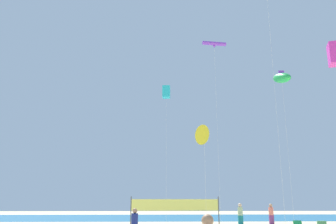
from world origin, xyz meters
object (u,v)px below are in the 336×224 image
object	(u,v)px
kite_cyan_box	(166,92)
kite_magenta_box	(336,54)
volleyball_net	(175,206)
kite_green_inflatable	(282,78)
beachgoer_sage_shirt	(240,214)
kite_yellow_delta	(204,135)
beachgoer_coral_shirt	(271,213)
beachgoer_navy_shirt	(135,222)
kite_violet_tube	(214,44)

from	to	relation	value
kite_cyan_box	kite_magenta_box	bearing A→B (deg)	-57.60
volleyball_net	kite_green_inflatable	world-z (taller)	kite_green_inflatable
kite_magenta_box	kite_cyan_box	xyz separation A→B (m)	(-10.02, 15.79, 2.49)
beachgoer_sage_shirt	kite_green_inflatable	distance (m)	12.34
beachgoer_sage_shirt	kite_magenta_box	xyz separation A→B (m)	(3.81, -11.19, 9.82)
beachgoer_sage_shirt	kite_green_inflatable	size ratio (longest dim) A/B	0.14
kite_yellow_delta	beachgoer_coral_shirt	bearing A→B (deg)	46.89
kite_yellow_delta	beachgoer_sage_shirt	bearing A→B (deg)	58.10
kite_yellow_delta	kite_magenta_box	bearing A→B (deg)	-33.81
kite_magenta_box	kite_yellow_delta	size ratio (longest dim) A/B	1.56
beachgoer_coral_shirt	beachgoer_navy_shirt	xyz separation A→B (m)	(-11.48, -11.60, -0.10)
beachgoer_coral_shirt	kite_yellow_delta	distance (m)	11.53
beachgoer_navy_shirt	kite_magenta_box	distance (m)	15.77
beachgoer_navy_shirt	kite_cyan_box	bearing A→B (deg)	-41.07
kite_yellow_delta	kite_cyan_box	bearing A→B (deg)	102.74
kite_violet_tube	kite_cyan_box	size ratio (longest dim) A/B	1.33
volleyball_net	kite_cyan_box	world-z (taller)	kite_cyan_box
kite_yellow_delta	kite_cyan_box	size ratio (longest dim) A/B	0.53
beachgoer_navy_shirt	kite_yellow_delta	size ratio (longest dim) A/B	0.22
beachgoer_sage_shirt	kite_cyan_box	xyz separation A→B (m)	(-6.22, 4.60, 12.30)
volleyball_net	kite_magenta_box	world-z (taller)	kite_magenta_box
kite_green_inflatable	kite_magenta_box	distance (m)	9.18
kite_magenta_box	kite_violet_tube	world-z (taller)	kite_violet_tube
kite_magenta_box	kite_yellow_delta	world-z (taller)	kite_magenta_box
beachgoer_coral_shirt	kite_cyan_box	bearing A→B (deg)	-132.42
kite_cyan_box	kite_violet_tube	bearing A→B (deg)	-15.49
volleyball_net	kite_yellow_delta	distance (m)	7.02
volleyball_net	kite_violet_tube	bearing A→B (deg)	46.35
beachgoer_navy_shirt	kite_cyan_box	size ratio (longest dim) A/B	0.12
beachgoer_coral_shirt	volleyball_net	world-z (taller)	volleyball_net
kite_yellow_delta	kite_violet_tube	bearing A→B (deg)	74.03
kite_violet_tube	kite_magenta_box	bearing A→B (deg)	-71.02
beachgoer_navy_shirt	volleyball_net	bearing A→B (deg)	-50.04
beachgoer_coral_shirt	kite_magenta_box	size ratio (longest dim) A/B	0.16
beachgoer_navy_shirt	kite_yellow_delta	bearing A→B (deg)	-79.95
kite_green_inflatable	kite_yellow_delta	bearing A→B (deg)	-152.60
kite_cyan_box	beachgoer_sage_shirt	bearing A→B (deg)	-36.48
kite_violet_tube	kite_cyan_box	xyz separation A→B (m)	(-5.08, 1.41, -4.98)
beachgoer_coral_shirt	kite_green_inflatable	size ratio (longest dim) A/B	0.14
kite_magenta_box	kite_green_inflatable	bearing A→B (deg)	90.24
beachgoer_coral_shirt	kite_magenta_box	world-z (taller)	kite_magenta_box
kite_magenta_box	kite_violet_tube	xyz separation A→B (m)	(-4.94, 14.38, 7.47)
kite_magenta_box	kite_violet_tube	bearing A→B (deg)	108.98
beachgoer_coral_shirt	beachgoer_sage_shirt	world-z (taller)	beachgoer_sage_shirt
volleyball_net	kite_cyan_box	distance (m)	13.20
kite_violet_tube	kite_cyan_box	world-z (taller)	kite_violet_tube
kite_yellow_delta	kite_cyan_box	world-z (taller)	kite_cyan_box
beachgoer_navy_shirt	kite_magenta_box	world-z (taller)	kite_magenta_box
beachgoer_sage_shirt	kite_yellow_delta	world-z (taller)	kite_yellow_delta
kite_violet_tube	kite_yellow_delta	distance (m)	15.12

